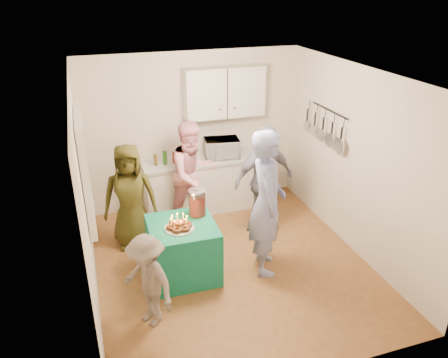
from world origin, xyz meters
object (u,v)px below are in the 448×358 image
object	(u,v)px
man_birthday	(267,203)
woman_back_left	(130,197)
party_table	(183,250)
counter	(210,184)
woman_back_center	(193,175)
child_near_left	(148,281)
microwave	(222,148)
woman_back_right	(264,180)
punch_jar	(197,203)

from	to	relation	value
man_birthday	woman_back_left	distance (m)	1.98
party_table	counter	bearing A→B (deg)	62.66
man_birthday	woman_back_center	distance (m)	1.60
man_birthday	child_near_left	distance (m)	1.78
microwave	woman_back_center	bearing A→B (deg)	-137.03
woman_back_center	woman_back_right	bearing A→B (deg)	-50.41
child_near_left	woman_back_right	bearing A→B (deg)	94.47
counter	woman_back_center	world-z (taller)	woman_back_center
counter	party_table	xyz separation A→B (m)	(-0.88, -1.70, -0.05)
microwave	punch_jar	bearing A→B (deg)	-110.52
counter	man_birthday	bearing A→B (deg)	-84.09
microwave	counter	bearing A→B (deg)	-171.78
microwave	man_birthday	distance (m)	1.90
woman_back_right	party_table	bearing A→B (deg)	-163.39
punch_jar	woman_back_right	size ratio (longest dim) A/B	0.20
party_table	man_birthday	distance (m)	1.25
microwave	woman_back_center	distance (m)	0.77
woman_back_left	woman_back_right	bearing A→B (deg)	4.54
counter	punch_jar	xyz separation A→B (m)	(-0.62, -1.51, 0.50)
man_birthday	counter	bearing A→B (deg)	20.22
woman_back_left	woman_back_center	size ratio (longest dim) A/B	0.93
party_table	man_birthday	bearing A→B (deg)	-10.27
punch_jar	child_near_left	size ratio (longest dim) A/B	0.30
counter	woman_back_left	world-z (taller)	woman_back_left
counter	man_birthday	world-z (taller)	man_birthday
counter	party_table	world-z (taller)	counter
microwave	punch_jar	size ratio (longest dim) A/B	1.64
microwave	woman_back_left	bearing A→B (deg)	-146.66
counter	woman_back_right	world-z (taller)	woman_back_right
counter	woman_back_left	distance (m)	1.64
woman_back_center	woman_back_right	world-z (taller)	woman_back_right
party_table	punch_jar	world-z (taller)	punch_jar
counter	child_near_left	xyz separation A→B (m)	(-1.45, -2.45, 0.14)
punch_jar	child_near_left	xyz separation A→B (m)	(-0.83, -0.94, -0.36)
woman_back_right	microwave	bearing A→B (deg)	99.97
woman_back_left	woman_back_right	xyz separation A→B (m)	(1.97, -0.20, 0.07)
microwave	woman_back_left	distance (m)	1.80
microwave	woman_back_right	size ratio (longest dim) A/B	0.33
woman_back_center	child_near_left	world-z (taller)	woman_back_center
man_birthday	woman_back_center	bearing A→B (deg)	36.38
woman_back_center	punch_jar	bearing A→B (deg)	-122.85
counter	microwave	distance (m)	0.67
man_birthday	woman_back_center	world-z (taller)	man_birthday
counter	woman_back_left	size ratio (longest dim) A/B	1.40
man_birthday	woman_back_left	xyz separation A→B (m)	(-1.60, 1.14, -0.20)
woman_back_right	counter	bearing A→B (deg)	109.84
woman_back_left	microwave	bearing A→B (deg)	35.48
woman_back_center	woman_back_right	xyz separation A→B (m)	(0.96, -0.54, 0.01)
counter	microwave	size ratio (longest dim) A/B	3.95
microwave	woman_back_right	xyz separation A→B (m)	(0.36, -0.96, -0.21)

